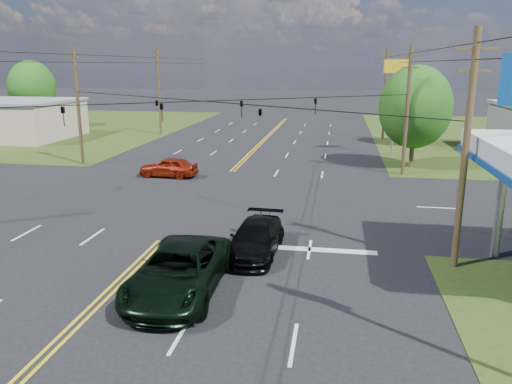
% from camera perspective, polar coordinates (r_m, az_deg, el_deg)
% --- Properties ---
extents(ground, '(280.00, 280.00, 0.00)m').
position_cam_1_polar(ground, '(31.45, -5.81, -0.68)').
color(ground, black).
rests_on(ground, ground).
extents(grass_nw, '(46.00, 48.00, 0.03)m').
position_cam_1_polar(grass_nw, '(75.35, -25.75, 6.75)').
color(grass_nw, '#2A4014').
rests_on(grass_nw, ground).
extents(stop_bar, '(10.00, 0.50, 0.02)m').
position_cam_1_polar(stop_bar, '(23.00, 1.12, -6.31)').
color(stop_bar, silver).
rests_on(stop_bar, ground).
extents(pole_se, '(1.60, 0.28, 9.50)m').
position_cam_1_polar(pole_se, '(21.14, 22.84, 4.52)').
color(pole_se, '#47381E').
rests_on(pole_se, ground).
extents(pole_nw, '(1.60, 0.28, 9.50)m').
position_cam_1_polar(pole_nw, '(43.82, -19.66, 9.34)').
color(pole_nw, '#47381E').
rests_on(pole_nw, ground).
extents(pole_ne, '(1.60, 0.28, 9.50)m').
position_cam_1_polar(pole_ne, '(38.75, 16.87, 9.01)').
color(pole_ne, '#47381E').
rests_on(pole_ne, ground).
extents(pole_left_far, '(1.60, 0.28, 10.00)m').
position_cam_1_polar(pole_left_far, '(61.12, -11.02, 11.33)').
color(pole_left_far, '#47381E').
rests_on(pole_left_far, ground).
extents(pole_right_far, '(1.60, 0.28, 10.00)m').
position_cam_1_polar(pole_right_far, '(57.59, 14.55, 10.97)').
color(pole_right_far, '#47381E').
rests_on(pole_right_far, ground).
extents(span_wire_signals, '(26.00, 18.00, 1.13)m').
position_cam_1_polar(span_wire_signals, '(30.46, -6.10, 10.28)').
color(span_wire_signals, black).
rests_on(span_wire_signals, ground).
extents(power_lines, '(26.04, 100.00, 0.64)m').
position_cam_1_polar(power_lines, '(28.47, -7.34, 15.22)').
color(power_lines, black).
rests_on(power_lines, ground).
extents(tree_right_a, '(5.70, 5.70, 8.18)m').
position_cam_1_polar(tree_right_a, '(41.85, 17.73, 9.23)').
color(tree_right_a, '#47381E').
rests_on(tree_right_a, ground).
extents(tree_right_b, '(4.94, 4.94, 7.09)m').
position_cam_1_polar(tree_right_b, '(54.10, 18.58, 9.49)').
color(tree_right_b, '#47381E').
rests_on(tree_right_b, ground).
extents(tree_far_l, '(6.08, 6.08, 8.72)m').
position_cam_1_polar(tree_far_l, '(73.29, -24.24, 10.83)').
color(tree_far_l, '#47381E').
rests_on(tree_far_l, ground).
extents(pickup_dkgreen, '(3.00, 6.34, 1.75)m').
position_cam_1_polar(pickup_dkgreen, '(18.48, -8.80, -8.89)').
color(pickup_dkgreen, black).
rests_on(pickup_dkgreen, ground).
extents(suv_black, '(2.26, 5.09, 1.45)m').
position_cam_1_polar(suv_black, '(21.92, -0.07, -5.34)').
color(suv_black, black).
rests_on(suv_black, ground).
extents(sedan_red, '(4.40, 1.96, 1.47)m').
position_cam_1_polar(sedan_red, '(37.65, -9.97, 2.83)').
color(sedan_red, maroon).
rests_on(sedan_red, ground).
extents(polesign_ne, '(2.36, 0.76, 8.58)m').
position_cam_1_polar(polesign_ne, '(47.31, 15.72, 12.19)').
color(polesign_ne, '#A5A5AA').
rests_on(polesign_ne, ground).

